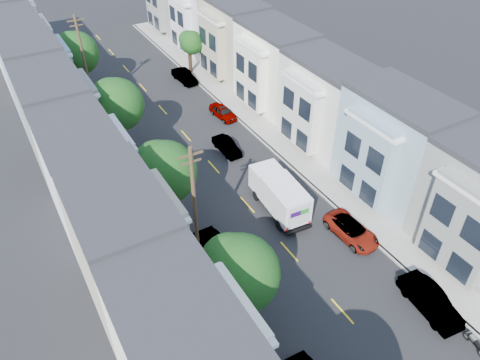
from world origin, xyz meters
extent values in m
plane|color=black|center=(0.00, 0.00, 0.00)|extent=(160.00, 160.00, 0.00)
cube|color=black|center=(0.00, 15.00, 0.01)|extent=(12.00, 70.00, 0.02)
cube|color=gray|center=(-6.05, 15.00, 0.07)|extent=(0.30, 70.00, 0.15)
cube|color=gray|center=(6.05, 15.00, 0.07)|extent=(0.30, 70.00, 0.15)
cube|color=gray|center=(-7.35, 15.00, 0.07)|extent=(2.60, 70.00, 0.15)
cube|color=gray|center=(7.35, 15.00, 0.07)|extent=(2.60, 70.00, 0.15)
cube|color=gold|center=(0.00, 15.00, 0.00)|extent=(0.12, 70.00, 0.01)
cube|color=silver|center=(-11.15, 15.00, 0.00)|extent=(5.00, 70.00, 8.50)
cube|color=silver|center=(11.15, 15.00, 0.00)|extent=(5.00, 70.00, 8.50)
cylinder|color=black|center=(-6.60, -3.57, 1.59)|extent=(0.44, 0.44, 3.19)
sphere|color=#23601A|center=(-6.30, -3.57, 4.82)|extent=(4.65, 4.65, 4.65)
cylinder|color=black|center=(-6.60, 7.25, 1.61)|extent=(0.44, 0.44, 3.22)
sphere|color=#23601A|center=(-6.30, 7.25, 4.87)|extent=(4.70, 4.70, 4.70)
cylinder|color=black|center=(-6.60, 17.88, 1.81)|extent=(0.44, 0.44, 3.61)
sphere|color=#23601A|center=(-6.30, 17.88, 5.26)|extent=(4.70, 4.70, 4.70)
cylinder|color=black|center=(-6.60, 31.70, 1.63)|extent=(0.44, 0.44, 3.25)
sphere|color=#23601A|center=(-6.30, 31.70, 4.90)|extent=(4.70, 4.70, 4.70)
cylinder|color=black|center=(6.60, 30.87, 1.39)|extent=(0.44, 0.44, 2.77)
sphere|color=#23601A|center=(6.90, 30.87, 3.75)|extent=(2.78, 2.78, 2.78)
cylinder|color=#42301E|center=(-6.30, 2.00, 5.00)|extent=(0.26, 0.26, 10.00)
cube|color=#42301E|center=(-6.30, 2.00, 9.60)|extent=(1.60, 0.12, 0.12)
cylinder|color=#42301E|center=(-6.30, 28.00, 5.00)|extent=(0.26, 0.26, 10.00)
cube|color=#42301E|center=(-6.30, 28.00, 9.60)|extent=(1.60, 0.12, 0.12)
cube|color=white|center=(1.87, 3.36, 1.80)|extent=(2.32, 4.16, 2.27)
cube|color=white|center=(1.87, 6.40, 1.71)|extent=(2.32, 1.94, 2.09)
cube|color=black|center=(1.87, 4.23, 0.55)|extent=(2.14, 5.98, 0.23)
cube|color=#2D0A51|center=(1.53, 1.27, 2.08)|extent=(0.87, 0.04, 0.43)
cube|color=#198C1E|center=(2.30, 1.27, 2.08)|extent=(0.68, 0.04, 0.43)
cylinder|color=black|center=(0.82, 2.21, 0.44)|extent=(0.27, 0.87, 0.87)
cylinder|color=black|center=(2.91, 2.21, 0.44)|extent=(0.27, 0.87, 0.87)
cylinder|color=black|center=(0.82, 6.11, 0.44)|extent=(0.27, 0.87, 0.87)
cylinder|color=black|center=(2.91, 6.11, 0.44)|extent=(0.27, 0.87, 0.87)
imported|color=black|center=(2.21, 13.55, 0.61)|extent=(1.39, 3.70, 1.22)
imported|color=#9CA1AF|center=(-4.90, 2.05, 0.75)|extent=(1.62, 4.49, 1.49)
imported|color=#36090C|center=(-4.90, 12.69, 0.74)|extent=(2.48, 5.08, 1.48)
imported|color=#404142|center=(4.90, -8.57, 0.77)|extent=(2.05, 4.73, 1.53)
imported|color=silver|center=(4.90, -1.02, 0.64)|extent=(2.30, 4.67, 1.28)
imported|color=black|center=(4.90, 19.35, 0.63)|extent=(1.85, 4.01, 1.26)
imported|color=#100B3E|center=(4.90, 28.99, 0.68)|extent=(1.76, 4.19, 1.36)
cylinder|color=black|center=(5.12, -11.28, 0.28)|extent=(0.11, 0.57, 0.57)
cube|color=black|center=(5.12, -11.90, 0.44)|extent=(0.19, 0.97, 0.16)
cube|color=#B2B2B2|center=(5.12, -11.68, 0.62)|extent=(0.25, 0.39, 0.19)
camera|label=1|loc=(-14.89, -18.69, 25.17)|focal=35.00mm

